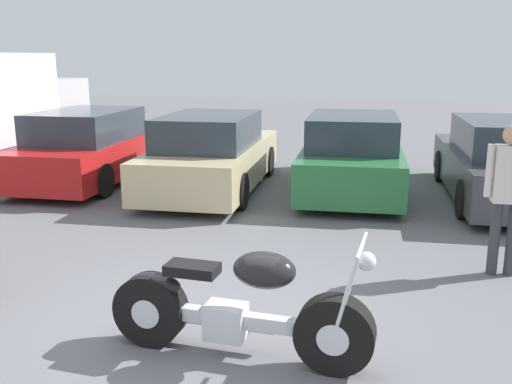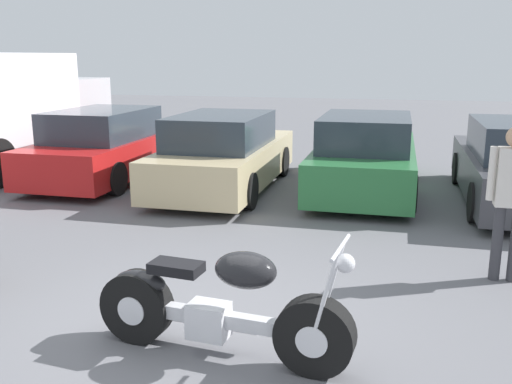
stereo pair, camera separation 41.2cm
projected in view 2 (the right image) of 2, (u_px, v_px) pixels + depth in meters
ground_plane at (188, 331)px, 5.26m from camera, size 60.00×60.00×0.00m
motorcycle at (219, 308)px, 4.74m from camera, size 2.26×0.69×1.10m
parked_car_red at (109, 147)px, 11.69m from camera, size 1.84×4.51×1.44m
parked_car_champagne at (224, 154)px, 10.75m from camera, size 1.84×4.51×1.44m
parked_car_green at (365, 156)px, 10.56m from camera, size 1.84×4.51×1.44m
person_standing at (512, 190)px, 6.22m from camera, size 0.52×0.23×1.75m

